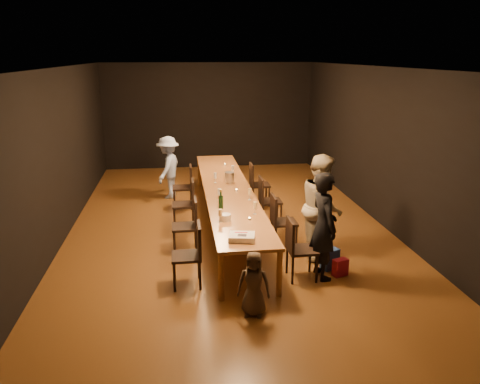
{
  "coord_description": "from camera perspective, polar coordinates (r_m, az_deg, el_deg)",
  "views": [
    {
      "loc": [
        -0.91,
        -8.59,
        3.23
      ],
      "look_at": [
        0.09,
        -1.13,
        1.0
      ],
      "focal_mm": 35.0,
      "sensor_mm": 36.0,
      "label": 1
    }
  ],
  "objects": [
    {
      "name": "tealight_near",
      "position": [
        7.28,
        1.16,
        -3.29
      ],
      "size": [
        0.05,
        0.05,
        0.03
      ],
      "primitive_type": "cylinder",
      "color": "#B2B7B2",
      "rests_on": "table"
    },
    {
      "name": "wineglass_3",
      "position": [
        8.23,
        1.18,
        -0.28
      ],
      "size": [
        0.06,
        0.06,
        0.21
      ],
      "primitive_type": null,
      "color": "beige",
      "rests_on": "table"
    },
    {
      "name": "chair_right_2",
      "position": [
        9.19,
        3.73,
        -1.03
      ],
      "size": [
        0.42,
        0.42,
        0.93
      ],
      "primitive_type": null,
      "rotation": [
        0.0,
        0.0,
        -1.57
      ],
      "color": "black",
      "rests_on": "ground"
    },
    {
      "name": "chair_left_1",
      "position": [
        7.89,
        -6.76,
        -4.13
      ],
      "size": [
        0.42,
        0.42,
        0.93
      ],
      "primitive_type": null,
      "rotation": [
        0.0,
        0.0,
        1.57
      ],
      "color": "black",
      "rests_on": "ground"
    },
    {
      "name": "chair_right_1",
      "position": [
        8.08,
        5.39,
        -3.57
      ],
      "size": [
        0.42,
        0.42,
        0.93
      ],
      "primitive_type": null,
      "rotation": [
        0.0,
        0.0,
        -1.57
      ],
      "color": "black",
      "rests_on": "ground"
    },
    {
      "name": "ground",
      "position": [
        9.22,
        -1.52,
        -4.0
      ],
      "size": [
        10.0,
        10.0,
        0.0
      ],
      "primitive_type": "plane",
      "color": "#4C2C13",
      "rests_on": "ground"
    },
    {
      "name": "wineglass_4",
      "position": [
        9.34,
        -3.04,
        1.74
      ],
      "size": [
        0.06,
        0.06,
        0.21
      ],
      "primitive_type": null,
      "color": "silver",
      "rests_on": "table"
    },
    {
      "name": "plate_stack",
      "position": [
        7.24,
        -1.83,
        -3.11
      ],
      "size": [
        0.23,
        0.23,
        0.1
      ],
      "primitive_type": "cylinder",
      "rotation": [
        0.0,
        0.0,
        0.29
      ],
      "color": "silver",
      "rests_on": "table"
    },
    {
      "name": "woman_tan",
      "position": [
        7.71,
        9.88,
        -1.7
      ],
      "size": [
        0.79,
        0.94,
        1.71
      ],
      "primitive_type": "imported",
      "rotation": [
        0.0,
        0.0,
        1.39
      ],
      "color": "tan",
      "rests_on": "ground"
    },
    {
      "name": "room_shell",
      "position": [
        8.71,
        -1.62,
        8.9
      ],
      "size": [
        6.04,
        10.04,
        3.02
      ],
      "color": "black",
      "rests_on": "ground"
    },
    {
      "name": "gift_bag_red",
      "position": [
        7.31,
        12.12,
        -8.97
      ],
      "size": [
        0.25,
        0.19,
        0.27
      ],
      "primitive_type": "cube",
      "rotation": [
        0.0,
        0.0,
        0.34
      ],
      "color": "#B41B3A",
      "rests_on": "ground"
    },
    {
      "name": "wineglass_2",
      "position": [
        8.24,
        -2.53,
        -0.28
      ],
      "size": [
        0.06,
        0.06,
        0.21
      ],
      "primitive_type": null,
      "color": "silver",
      "rests_on": "table"
    },
    {
      "name": "tealight_mid",
      "position": [
        8.79,
        -0.43,
        0.23
      ],
      "size": [
        0.05,
        0.05,
        0.03
      ],
      "primitive_type": "cylinder",
      "color": "#B2B7B2",
      "rests_on": "table"
    },
    {
      "name": "woman_birthday",
      "position": [
        6.97,
        10.17,
        -4.07
      ],
      "size": [
        0.46,
        0.63,
        1.62
      ],
      "primitive_type": "imported",
      "rotation": [
        0.0,
        0.0,
        1.69
      ],
      "color": "black",
      "rests_on": "ground"
    },
    {
      "name": "birthday_cake",
      "position": [
        6.5,
        0.22,
        -5.52
      ],
      "size": [
        0.4,
        0.35,
        0.08
      ],
      "rotation": [
        0.0,
        0.0,
        -0.19
      ],
      "color": "white",
      "rests_on": "table"
    },
    {
      "name": "champagne_bottle",
      "position": [
        7.76,
        -2.35,
        -0.86
      ],
      "size": [
        0.08,
        0.08,
        0.33
      ],
      "primitive_type": null,
      "rotation": [
        0.0,
        0.0,
        -0.1
      ],
      "color": "black",
      "rests_on": "table"
    },
    {
      "name": "chair_right_3",
      "position": [
        10.32,
        2.44,
        0.96
      ],
      "size": [
        0.42,
        0.42,
        0.93
      ],
      "primitive_type": null,
      "rotation": [
        0.0,
        0.0,
        -1.57
      ],
      "color": "black",
      "rests_on": "ground"
    },
    {
      "name": "table",
      "position": [
        9.0,
        -1.55,
        0.19
      ],
      "size": [
        0.9,
        6.0,
        0.75
      ],
      "color": "brown",
      "rests_on": "ground"
    },
    {
      "name": "wineglass_0",
      "position": [
        7.16,
        -2.41,
        -2.89
      ],
      "size": [
        0.06,
        0.06,
        0.21
      ],
      "primitive_type": null,
      "color": "beige",
      "rests_on": "table"
    },
    {
      "name": "wineglass_5",
      "position": [
        9.95,
        -0.9,
        2.68
      ],
      "size": [
        0.06,
        0.06,
        0.21
      ],
      "primitive_type": null,
      "color": "silver",
      "rests_on": "table"
    },
    {
      "name": "wineglass_1",
      "position": [
        7.5,
        1.82,
        -1.97
      ],
      "size": [
        0.06,
        0.06,
        0.21
      ],
      "primitive_type": null,
      "color": "beige",
      "rests_on": "table"
    },
    {
      "name": "chair_left_0",
      "position": [
        6.78,
        -6.56,
        -7.68
      ],
      "size": [
        0.42,
        0.42,
        0.93
      ],
      "primitive_type": null,
      "rotation": [
        0.0,
        0.0,
        1.57
      ],
      "color": "black",
      "rests_on": "ground"
    },
    {
      "name": "ice_bucket",
      "position": [
        9.36,
        -1.29,
        1.81
      ],
      "size": [
        0.19,
        0.19,
        0.21
      ],
      "primitive_type": "cylinder",
      "rotation": [
        0.0,
        0.0,
        -0.01
      ],
      "color": "silver",
      "rests_on": "table"
    },
    {
      "name": "gift_bag_blue",
      "position": [
        7.49,
        10.9,
        -8.0
      ],
      "size": [
        0.31,
        0.26,
        0.32
      ],
      "primitive_type": "cube",
      "rotation": [
        0.0,
        0.0,
        0.42
      ],
      "color": "#224295",
      "rests_on": "ground"
    },
    {
      "name": "man_blue",
      "position": [
        10.88,
        -8.73,
        2.97
      ],
      "size": [
        0.82,
        1.06,
        1.44
      ],
      "primitive_type": "imported",
      "rotation": [
        0.0,
        0.0,
        -1.92
      ],
      "color": "#90A8DE",
      "rests_on": "ground"
    },
    {
      "name": "chair_left_3",
      "position": [
        10.17,
        -7.04,
        0.61
      ],
      "size": [
        0.42,
        0.42,
        0.93
      ],
      "primitive_type": null,
      "rotation": [
        0.0,
        0.0,
        1.57
      ],
      "color": "black",
      "rests_on": "ground"
    },
    {
      "name": "tealight_far",
      "position": [
        10.85,
        -1.86,
        3.37
      ],
      "size": [
        0.05,
        0.05,
        0.03
      ],
      "primitive_type": "cylinder",
      "color": "#B2B7B2",
      "rests_on": "table"
    },
    {
      "name": "chair_right_0",
      "position": [
        7.0,
        7.59,
        -6.91
      ],
      "size": [
        0.42,
        0.42,
        0.93
      ],
      "primitive_type": null,
      "rotation": [
        0.0,
        0.0,
        -1.57
      ],
      "color": "black",
      "rests_on": "ground"
    },
    {
      "name": "chair_left_2",
      "position": [
        9.02,
        -6.92,
        -1.46
      ],
      "size": [
        0.42,
        0.42,
        0.93
      ],
      "primitive_type": null,
      "rotation": [
        0.0,
        0.0,
        1.57
      ],
      "color": "black",
      "rests_on": "ground"
    },
    {
      "name": "child",
      "position": [
        6.04,
        1.68,
        -11.11
      ],
      "size": [
        0.48,
        0.37,
        0.86
      ],
      "primitive_type": "imported",
      "rotation": [
        0.0,
        0.0,
        -0.26
      ],
      "color": "#453626",
      "rests_on": "ground"
    }
  ]
}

